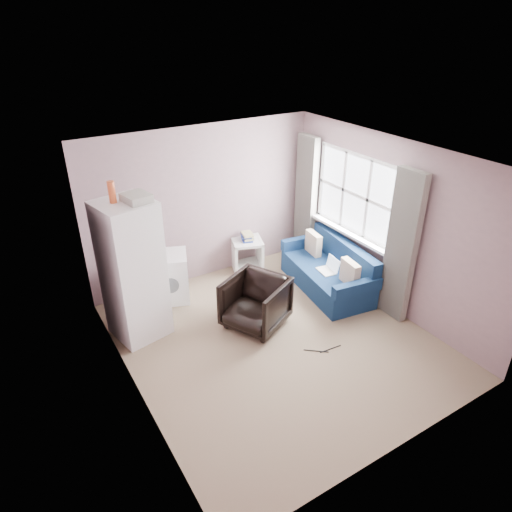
{
  "coord_description": "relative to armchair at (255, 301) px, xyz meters",
  "views": [
    {
      "loc": [
        -2.81,
        -4.07,
        3.91
      ],
      "look_at": [
        0.05,
        0.6,
        1.0
      ],
      "focal_mm": 32.0,
      "sensor_mm": 36.0,
      "label": 1
    }
  ],
  "objects": [
    {
      "name": "side_table",
      "position": [
        0.72,
        1.46,
        -0.08
      ],
      "size": [
        0.63,
        0.63,
        0.68
      ],
      "rotation": [
        0.0,
        0.0,
        -0.34
      ],
      "color": "white",
      "rests_on": "ground"
    },
    {
      "name": "fridge",
      "position": [
        -1.44,
        0.7,
        0.58
      ],
      "size": [
        0.78,
        0.78,
        2.18
      ],
      "rotation": [
        0.0,
        0.0,
        0.2
      ],
      "color": "white",
      "rests_on": "ground"
    },
    {
      "name": "window_dressing",
      "position": [
        1.84,
        0.26,
        0.71
      ],
      "size": [
        0.17,
        2.62,
        2.18
      ],
      "color": "white",
      "rests_on": "ground"
    },
    {
      "name": "floor_cables",
      "position": [
        0.46,
        -0.96,
        -0.39
      ],
      "size": [
        0.48,
        0.22,
        0.01
      ],
      "rotation": [
        0.0,
        0.0,
        -0.34
      ],
      "color": "black",
      "rests_on": "ground"
    },
    {
      "name": "room",
      "position": [
        0.08,
        -0.43,
        0.85
      ],
      "size": [
        3.84,
        4.24,
        2.54
      ],
      "color": "#90785E",
      "rests_on": "ground"
    },
    {
      "name": "sofa",
      "position": [
        1.53,
        0.23,
        -0.12
      ],
      "size": [
        1.02,
        1.83,
        0.78
      ],
      "rotation": [
        0.0,
        0.0,
        -0.14
      ],
      "color": "navy",
      "rests_on": "ground"
    },
    {
      "name": "armchair",
      "position": [
        0.0,
        0.0,
        0.0
      ],
      "size": [
        1.0,
        1.02,
        0.8
      ],
      "primitive_type": "imported",
      "rotation": [
        0.0,
        0.0,
        -1.1
      ],
      "color": "black",
      "rests_on": "ground"
    },
    {
      "name": "washing_machine",
      "position": [
        -0.75,
        1.26,
        -0.01
      ],
      "size": [
        0.69,
        0.69,
        0.75
      ],
      "rotation": [
        0.0,
        0.0,
        -0.38
      ],
      "color": "white",
      "rests_on": "ground"
    }
  ]
}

